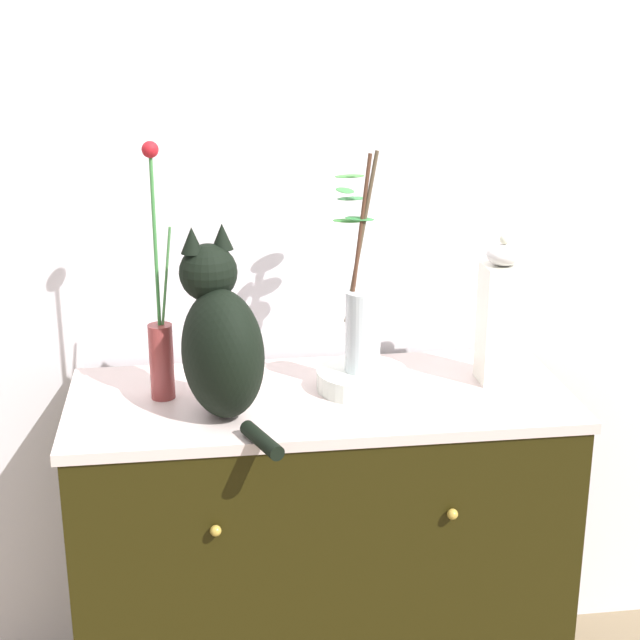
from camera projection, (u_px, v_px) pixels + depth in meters
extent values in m
cube|color=silver|center=(303.00, 182.00, 2.41)|extent=(4.40, 0.08, 2.60)
cube|color=black|center=(320.00, 563.00, 2.38)|extent=(1.13, 0.48, 0.84)
cube|color=beige|center=(320.00, 399.00, 2.25)|extent=(1.15, 0.49, 0.02)
sphere|color=#B79338|center=(216.00, 531.00, 2.03)|extent=(0.02, 0.02, 0.02)
sphere|color=#B79338|center=(453.00, 514.00, 2.10)|extent=(0.02, 0.02, 0.02)
ellipsoid|color=black|center=(223.00, 354.00, 2.09)|extent=(0.24, 0.28, 0.29)
sphere|color=black|center=(208.00, 273.00, 2.09)|extent=(0.13, 0.13, 0.13)
cone|color=black|center=(192.00, 240.00, 2.05)|extent=(0.05, 0.05, 0.06)
cone|color=black|center=(222.00, 236.00, 2.08)|extent=(0.05, 0.05, 0.06)
cylinder|color=black|center=(262.00, 440.00, 1.97)|extent=(0.08, 0.14, 0.03)
cylinder|color=brown|center=(162.00, 362.00, 2.20)|extent=(0.06, 0.06, 0.17)
cylinder|color=#3D833E|center=(155.00, 244.00, 2.11)|extent=(0.01, 0.01, 0.37)
sphere|color=#AB161E|center=(150.00, 149.00, 2.05)|extent=(0.04, 0.04, 0.04)
cylinder|color=#448342|center=(166.00, 276.00, 2.14)|extent=(0.03, 0.01, 0.22)
cylinder|color=white|center=(362.00, 380.00, 2.27)|extent=(0.21, 0.21, 0.05)
cylinder|color=silver|center=(363.00, 331.00, 2.23)|extent=(0.08, 0.08, 0.19)
cylinder|color=#4A2E1F|center=(359.00, 240.00, 2.18)|extent=(0.06, 0.04, 0.38)
ellipsoid|color=#34803F|center=(359.00, 219.00, 2.18)|extent=(0.08, 0.07, 0.01)
ellipsoid|color=#3F8D44|center=(345.00, 190.00, 2.16)|extent=(0.05, 0.08, 0.01)
cylinder|color=#4B3E2C|center=(361.00, 238.00, 2.18)|extent=(0.08, 0.02, 0.39)
ellipsoid|color=#3D8B3A|center=(348.00, 221.00, 2.21)|extent=(0.08, 0.05, 0.01)
ellipsoid|color=#3B8147|center=(352.00, 198.00, 2.21)|extent=(0.07, 0.04, 0.01)
ellipsoid|color=#43893D|center=(350.00, 176.00, 2.20)|extent=(0.07, 0.05, 0.01)
cube|color=silver|center=(500.00, 324.00, 2.28)|extent=(0.09, 0.09, 0.28)
ellipsoid|color=silver|center=(504.00, 255.00, 2.23)|extent=(0.08, 0.08, 0.05)
sphere|color=silver|center=(505.00, 239.00, 2.22)|extent=(0.02, 0.02, 0.02)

